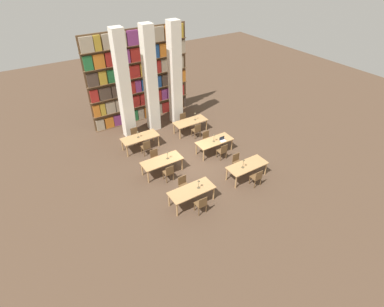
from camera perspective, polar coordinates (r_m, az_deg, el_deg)
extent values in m
plane|color=#4C3828|center=(15.46, -0.50, -1.54)|extent=(40.00, 40.00, 0.00)
cube|color=brown|center=(18.56, -9.94, 14.19)|extent=(6.31, 0.06, 5.50)
cube|color=brown|center=(19.68, -9.14, 6.76)|extent=(6.31, 0.35, 0.03)
cube|color=tan|center=(18.74, -17.07, 5.25)|extent=(0.46, 0.20, 0.67)
cube|color=orange|center=(18.86, -15.47, 5.74)|extent=(0.51, 0.20, 0.67)
cube|color=#84387A|center=(19.01, -13.71, 6.28)|extent=(0.68, 0.20, 0.67)
cube|color=#47382D|center=(19.16, -12.14, 6.75)|extent=(0.30, 0.20, 0.67)
cube|color=#236B38|center=(19.29, -10.94, 7.11)|extent=(0.45, 0.20, 0.67)
cube|color=tan|center=(19.43, -9.73, 7.46)|extent=(0.38, 0.20, 0.67)
cube|color=orange|center=(19.60, -8.36, 7.86)|extent=(0.51, 0.20, 0.67)
cube|color=navy|center=(19.77, -7.12, 8.22)|extent=(0.30, 0.20, 0.67)
cube|color=tan|center=(19.89, -6.24, 8.47)|extent=(0.32, 0.20, 0.67)
cube|color=maroon|center=(20.09, -4.96, 8.83)|extent=(0.64, 0.20, 0.67)
cube|color=#B7932D|center=(20.35, -3.37, 9.27)|extent=(0.50, 0.20, 0.67)
cube|color=orange|center=(20.55, -2.27, 9.57)|extent=(0.35, 0.20, 0.67)
cube|color=#47382D|center=(20.70, -1.49, 9.78)|extent=(0.17, 0.20, 0.67)
cube|color=brown|center=(19.27, -9.40, 9.15)|extent=(6.31, 0.35, 0.03)
cube|color=orange|center=(18.30, -17.72, 7.74)|extent=(0.36, 0.20, 0.71)
cube|color=#B7932D|center=(18.38, -16.64, 8.06)|extent=(0.30, 0.20, 0.71)
cube|color=tan|center=(18.49, -15.28, 8.46)|extent=(0.56, 0.20, 0.71)
cube|color=tan|center=(18.65, -13.41, 9.01)|extent=(0.63, 0.20, 0.71)
cube|color=tan|center=(18.79, -12.02, 9.40)|extent=(0.29, 0.20, 0.71)
cube|color=maroon|center=(18.93, -10.74, 9.76)|extent=(0.52, 0.20, 0.71)
cube|color=maroon|center=(19.10, -9.35, 10.14)|extent=(0.34, 0.20, 0.71)
cube|color=#236B38|center=(19.23, -8.30, 10.43)|extent=(0.29, 0.20, 0.71)
cube|color=maroon|center=(19.43, -6.86, 10.81)|extent=(0.69, 0.20, 0.71)
cube|color=#84387A|center=(19.65, -5.37, 11.20)|extent=(0.36, 0.20, 0.71)
cube|color=#84387A|center=(19.83, -4.22, 11.50)|extent=(0.40, 0.20, 0.71)
cube|color=maroon|center=(20.01, -3.21, 11.75)|extent=(0.31, 0.20, 0.71)
cube|color=maroon|center=(20.19, -2.20, 12.00)|extent=(0.44, 0.20, 0.71)
cube|color=brown|center=(18.89, -9.66, 11.65)|extent=(6.31, 0.35, 0.03)
cube|color=maroon|center=(17.93, -18.13, 10.38)|extent=(0.44, 0.20, 0.72)
cube|color=#47382D|center=(18.07, -16.25, 10.91)|extent=(0.68, 0.20, 0.72)
cube|color=#47382D|center=(18.25, -14.08, 11.51)|extent=(0.66, 0.20, 0.72)
cube|color=navy|center=(18.40, -12.59, 11.92)|extent=(0.26, 0.20, 0.72)
cube|color=maroon|center=(18.51, -11.49, 12.21)|extent=(0.45, 0.20, 0.72)
cube|color=#84387A|center=(18.65, -10.28, 12.52)|extent=(0.35, 0.20, 0.72)
cube|color=navy|center=(18.81, -9.01, 12.85)|extent=(0.43, 0.20, 0.72)
cube|color=maroon|center=(18.96, -7.86, 13.13)|extent=(0.26, 0.20, 0.72)
cube|color=navy|center=(19.13, -6.64, 13.43)|extent=(0.49, 0.20, 0.72)
cube|color=#47382D|center=(19.40, -4.83, 13.86)|extent=(0.70, 0.20, 0.72)
cube|color=#B7932D|center=(19.72, -2.96, 14.29)|extent=(0.67, 0.20, 0.72)
cube|color=orange|center=(19.96, -1.64, 14.59)|extent=(0.22, 0.20, 0.72)
cube|color=brown|center=(18.55, -9.95, 14.24)|extent=(6.31, 0.35, 0.03)
cube|color=#47382D|center=(17.61, -18.42, 13.16)|extent=(0.60, 0.20, 0.73)
cube|color=#B7932D|center=(17.73, -16.68, 13.63)|extent=(0.43, 0.20, 0.73)
cube|color=#236B38|center=(17.86, -15.19, 14.03)|extent=(0.40, 0.20, 0.73)
cube|color=tan|center=(18.03, -13.32, 14.51)|extent=(0.68, 0.20, 0.73)
cube|color=maroon|center=(18.27, -11.04, 15.07)|extent=(0.69, 0.20, 0.73)
cube|color=#B7932D|center=(18.52, -9.00, 15.55)|extent=(0.58, 0.20, 0.73)
cube|color=orange|center=(18.72, -7.49, 15.89)|extent=(0.41, 0.20, 0.73)
cube|color=maroon|center=(18.88, -6.38, 16.14)|extent=(0.26, 0.20, 0.73)
cube|color=tan|center=(19.03, -5.34, 16.36)|extent=(0.43, 0.20, 0.73)
cube|color=tan|center=(19.29, -3.72, 16.70)|extent=(0.63, 0.20, 0.73)
cube|color=tan|center=(19.54, -2.27, 16.99)|extent=(0.38, 0.20, 0.73)
cube|color=brown|center=(18.25, -10.25, 16.92)|extent=(6.31, 0.35, 0.03)
cube|color=#236B38|center=(17.29, -19.22, 15.93)|extent=(0.47, 0.20, 0.76)
cube|color=orange|center=(17.43, -17.35, 16.42)|extent=(0.59, 0.20, 0.76)
cube|color=maroon|center=(17.61, -15.12, 16.97)|extent=(0.67, 0.20, 0.76)
cube|color=#236B38|center=(17.77, -13.37, 17.39)|extent=(0.34, 0.20, 0.76)
cube|color=#84387A|center=(17.88, -12.30, 17.64)|extent=(0.30, 0.20, 0.76)
cube|color=maroon|center=(18.07, -10.60, 18.01)|extent=(0.70, 0.20, 0.76)
cube|color=#B7932D|center=(18.29, -8.83, 18.39)|extent=(0.41, 0.20, 0.76)
cube|color=#47382D|center=(18.43, -7.74, 18.61)|extent=(0.28, 0.20, 0.76)
cube|color=navy|center=(18.57, -6.74, 18.81)|extent=(0.26, 0.20, 0.76)
cube|color=orange|center=(18.79, -5.26, 19.09)|extent=(0.69, 0.20, 0.76)
cube|color=maroon|center=(19.07, -3.49, 19.41)|extent=(0.52, 0.20, 0.76)
cube|color=tan|center=(19.33, -2.04, 19.66)|extent=(0.44, 0.20, 0.76)
cube|color=brown|center=(17.99, -10.56, 19.68)|extent=(6.31, 0.35, 0.03)
cube|color=tan|center=(17.06, -19.49, 18.97)|extent=(0.69, 0.20, 0.80)
cube|color=#B7932D|center=(17.19, -17.63, 19.43)|extent=(0.37, 0.20, 0.80)
cube|color=tan|center=(17.35, -15.72, 19.87)|extent=(0.63, 0.20, 0.80)
cube|color=tan|center=(17.55, -13.52, 20.35)|extent=(0.63, 0.20, 0.80)
cube|color=#84387A|center=(17.79, -11.28, 20.81)|extent=(0.63, 0.20, 0.80)
cube|color=#B7932D|center=(17.99, -9.53, 21.15)|extent=(0.42, 0.20, 0.80)
cube|color=#47382D|center=(18.16, -8.20, 21.40)|extent=(0.40, 0.20, 0.80)
cube|color=tan|center=(18.40, -6.45, 21.70)|extent=(0.66, 0.20, 0.80)
cube|color=orange|center=(18.65, -4.83, 21.96)|extent=(0.29, 0.20, 0.80)
cube|color=orange|center=(18.80, -3.87, 22.11)|extent=(0.29, 0.20, 0.80)
cube|color=#B7932D|center=(19.02, -2.53, 22.31)|extent=(0.53, 0.20, 0.80)
cube|color=silver|center=(16.64, -12.87, 12.28)|extent=(0.62, 0.62, 6.00)
cube|color=silver|center=(17.17, -7.93, 13.54)|extent=(0.62, 0.62, 6.00)
cube|color=silver|center=(17.82, -3.26, 14.63)|extent=(0.62, 0.62, 6.00)
cube|color=tan|center=(12.71, -0.07, -7.01)|extent=(1.99, 0.84, 0.04)
cylinder|color=tan|center=(12.42, -2.86, -10.66)|extent=(0.07, 0.07, 0.69)
cylinder|color=tan|center=(13.14, 4.14, -7.59)|extent=(0.07, 0.07, 0.69)
cylinder|color=tan|center=(12.85, -4.39, -8.80)|extent=(0.07, 0.07, 0.69)
cylinder|color=tan|center=(13.54, 2.46, -5.95)|extent=(0.07, 0.07, 0.69)
cylinder|color=brown|center=(12.71, 0.47, -10.13)|extent=(0.04, 0.04, 0.43)
cylinder|color=brown|center=(12.85, 1.84, -9.52)|extent=(0.04, 0.04, 0.43)
cylinder|color=brown|center=(12.51, 1.32, -11.07)|extent=(0.04, 0.04, 0.43)
cylinder|color=brown|center=(12.65, 2.71, -10.43)|extent=(0.04, 0.04, 0.43)
cube|color=brown|center=(12.51, 1.60, -9.53)|extent=(0.42, 0.40, 0.04)
cube|color=brown|center=(12.24, 2.11, -9.28)|extent=(0.40, 0.03, 0.42)
cylinder|color=brown|center=(13.42, -0.41, -7.13)|extent=(0.04, 0.04, 0.43)
cylinder|color=brown|center=(13.28, -1.74, -7.69)|extent=(0.04, 0.04, 0.43)
cylinder|color=brown|center=(13.63, -1.17, -6.32)|extent=(0.04, 0.04, 0.43)
cylinder|color=brown|center=(13.50, -2.48, -6.85)|extent=(0.04, 0.04, 0.43)
cube|color=brown|center=(13.30, -1.46, -6.25)|extent=(0.42, 0.40, 0.04)
cube|color=brown|center=(13.27, -1.89, -5.05)|extent=(0.40, 0.03, 0.42)
cylinder|color=brown|center=(12.79, 1.27, -6.52)|extent=(0.14, 0.14, 0.01)
cylinder|color=brown|center=(12.68, 1.28, -5.92)|extent=(0.02, 0.02, 0.34)
cone|color=brown|center=(12.54, 1.29, -5.22)|extent=(0.11, 0.11, 0.07)
cube|color=tan|center=(14.27, 10.47, -2.24)|extent=(1.99, 0.84, 0.04)
cylinder|color=tan|center=(13.81, 8.36, -5.42)|extent=(0.07, 0.07, 0.69)
cylinder|color=tan|center=(14.85, 13.84, -2.86)|extent=(0.07, 0.07, 0.69)
cylinder|color=tan|center=(14.20, 6.63, -3.93)|extent=(0.07, 0.07, 0.69)
cylinder|color=tan|center=(15.21, 12.09, -1.54)|extent=(0.07, 0.07, 0.69)
cylinder|color=brown|center=(14.21, 10.93, -5.05)|extent=(0.04, 0.04, 0.43)
cylinder|color=brown|center=(14.42, 12.00, -4.53)|extent=(0.04, 0.04, 0.43)
cylinder|color=brown|center=(14.04, 11.84, -5.79)|extent=(0.04, 0.04, 0.43)
cylinder|color=brown|center=(14.24, 12.91, -5.26)|extent=(0.04, 0.04, 0.43)
cube|color=brown|center=(14.08, 12.04, -4.43)|extent=(0.42, 0.40, 0.04)
cube|color=brown|center=(13.84, 12.66, -4.10)|extent=(0.40, 0.03, 0.42)
cylinder|color=brown|center=(14.93, 9.60, -2.61)|extent=(0.04, 0.04, 0.43)
cylinder|color=brown|center=(14.74, 8.53, -3.08)|extent=(0.04, 0.04, 0.43)
cylinder|color=brown|center=(15.13, 8.77, -1.95)|extent=(0.04, 0.04, 0.43)
cylinder|color=brown|center=(14.93, 7.71, -2.40)|extent=(0.04, 0.04, 0.43)
cube|color=brown|center=(14.79, 8.73, -1.79)|extent=(0.42, 0.40, 0.04)
cube|color=brown|center=(14.77, 8.36, -0.71)|extent=(0.40, 0.03, 0.42)
cylinder|color=brown|center=(14.07, 9.64, -2.62)|extent=(0.14, 0.14, 0.01)
cylinder|color=brown|center=(13.94, 9.72, -1.95)|extent=(0.02, 0.02, 0.40)
cone|color=brown|center=(13.81, 9.82, -1.19)|extent=(0.11, 0.11, 0.07)
cube|color=tan|center=(14.40, -5.75, -1.38)|extent=(1.99, 0.84, 0.04)
cylinder|color=tan|center=(14.09, -8.33, -4.44)|extent=(0.07, 0.07, 0.69)
cylinder|color=tan|center=(14.71, -1.90, -2.06)|extent=(0.07, 0.07, 0.69)
cylinder|color=tan|center=(14.59, -9.48, -2.99)|extent=(0.07, 0.07, 0.69)
cylinder|color=tan|center=(15.19, -3.21, -0.74)|extent=(0.07, 0.07, 0.69)
cylinder|color=brown|center=(14.30, -5.49, -4.19)|extent=(0.04, 0.04, 0.43)
cylinder|color=brown|center=(14.42, -4.23, -3.71)|extent=(0.04, 0.04, 0.43)
cylinder|color=brown|center=(14.06, -4.85, -4.94)|extent=(0.04, 0.04, 0.43)
cylinder|color=brown|center=(14.19, -3.56, -4.44)|extent=(0.04, 0.04, 0.43)
cube|color=brown|center=(14.09, -4.58, -3.58)|extent=(0.42, 0.40, 0.04)
cube|color=brown|center=(13.82, -4.25, -3.25)|extent=(0.40, 0.03, 0.42)
cylinder|color=brown|center=(15.09, -5.94, -1.80)|extent=(0.04, 0.04, 0.43)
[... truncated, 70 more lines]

